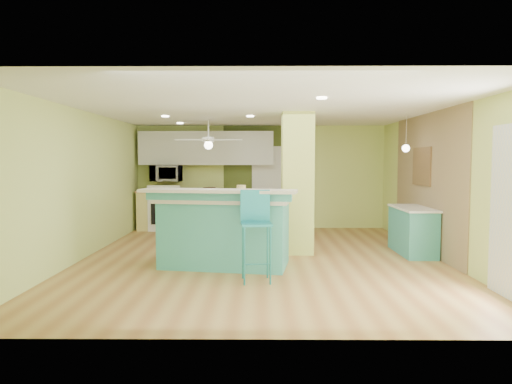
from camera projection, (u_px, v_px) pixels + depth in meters
floor at (261, 259)px, 7.73m from camera, size 6.00×7.00×0.01m
ceiling at (261, 109)px, 7.55m from camera, size 6.00×7.00×0.01m
wall_back at (261, 177)px, 11.13m from camera, size 6.00×0.01×2.50m
wall_front at (262, 206)px, 4.14m from camera, size 6.00×0.01×2.50m
wall_left at (83, 185)px, 7.66m from camera, size 0.01×7.00×2.50m
wall_right at (441, 185)px, 7.61m from camera, size 0.01×7.00×2.50m
wood_panel at (426, 183)px, 8.21m from camera, size 0.02×3.40×2.50m
olive_accent at (269, 177)px, 11.12m from camera, size 2.20×0.02×2.50m
interior_door at (269, 187)px, 11.11m from camera, size 0.82×0.05×2.00m
column at (297, 183)px, 8.13m from camera, size 0.55×0.55×2.50m
kitchen_run at (206, 210)px, 10.89m from camera, size 3.25×0.63×0.94m
stove at (167, 211)px, 10.89m from camera, size 0.76×0.66×1.08m
upper_cabinets at (206, 148)px, 10.91m from camera, size 3.20×0.34×0.80m
microwave at (166, 173)px, 10.84m from camera, size 0.70×0.48×0.39m
ceiling_fan at (209, 140)px, 9.58m from camera, size 1.41×1.41×0.61m
pendant_lamp at (406, 148)px, 8.32m from camera, size 0.14×0.14×0.69m
wall_decor at (422, 166)px, 8.39m from camera, size 0.03×0.90×0.70m
peninsula at (225, 230)px, 7.16m from camera, size 2.36×1.55×1.24m
bar_stool at (256, 220)px, 6.28m from camera, size 0.45×0.45×1.25m
side_counter at (412, 230)px, 8.11m from camera, size 0.55×1.29×0.83m
fruit_bowl at (209, 189)px, 10.83m from camera, size 0.37×0.37×0.08m
canister at (241, 191)px, 7.35m from camera, size 0.15×0.15×0.19m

